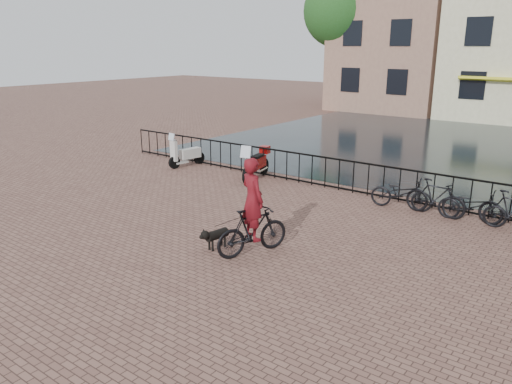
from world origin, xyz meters
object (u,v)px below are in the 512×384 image
Objects in this scene: motorcycle at (256,160)px; scooter at (186,148)px; dog at (217,237)px; cyclist at (253,212)px.

motorcycle is 1.25× the size of scooter.
dog is 8.27m from scooter.
dog is at bearing -31.75° from scooter.
cyclist is 1.33× the size of motorcycle.
cyclist is 3.10× the size of dog.
scooter is (-3.24, -0.11, 0.02)m from motorcycle.
cyclist is 6.50m from motorcycle.
motorcycle is (-3.88, 5.20, -0.30)m from cyclist.
cyclist reaches higher than dog.
cyclist is at bearing -66.07° from motorcycle.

